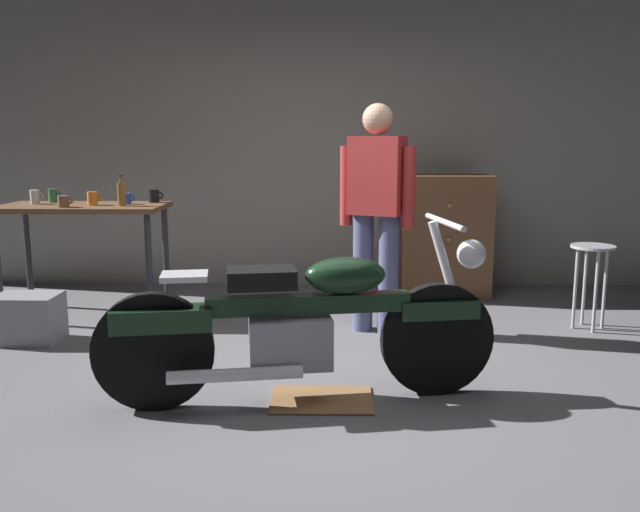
% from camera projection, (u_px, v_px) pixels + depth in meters
% --- Properties ---
extents(ground_plane, '(12.00, 12.00, 0.00)m').
position_uv_depth(ground_plane, '(325.00, 387.00, 3.85)').
color(ground_plane, slate).
extents(back_wall, '(8.00, 0.12, 3.10)m').
position_uv_depth(back_wall, '(328.00, 125.00, 6.33)').
color(back_wall, gray).
rests_on(back_wall, ground_plane).
extents(workbench, '(1.30, 0.64, 0.90)m').
position_uv_depth(workbench, '(83.00, 219.00, 5.31)').
color(workbench, brown).
rests_on(workbench, ground_plane).
extents(motorcycle, '(2.17, 0.71, 1.00)m').
position_uv_depth(motorcycle, '(303.00, 322.00, 3.57)').
color(motorcycle, black).
rests_on(motorcycle, ground_plane).
extents(person_standing, '(0.53, 0.36, 1.67)m').
position_uv_depth(person_standing, '(376.00, 208.00, 4.80)').
color(person_standing, slate).
rests_on(person_standing, ground_plane).
extents(shop_stool, '(0.32, 0.32, 0.64)m').
position_uv_depth(shop_stool, '(592.00, 264.00, 4.95)').
color(shop_stool, '#B2B2B7').
rests_on(shop_stool, ground_plane).
extents(wooden_dresser, '(0.80, 0.47, 1.10)m').
position_uv_depth(wooden_dresser, '(444.00, 236.00, 6.00)').
color(wooden_dresser, brown).
rests_on(wooden_dresser, ground_plane).
extents(drip_tray, '(0.56, 0.40, 0.01)m').
position_uv_depth(drip_tray, '(321.00, 400.00, 3.65)').
color(drip_tray, olive).
rests_on(drip_tray, ground_plane).
extents(storage_bin, '(0.44, 0.32, 0.34)m').
position_uv_depth(storage_bin, '(28.00, 318.00, 4.68)').
color(storage_bin, gray).
rests_on(storage_bin, ground_plane).
extents(mug_black_matte, '(0.12, 0.09, 0.11)m').
position_uv_depth(mug_black_matte, '(154.00, 196.00, 5.48)').
color(mug_black_matte, black).
rests_on(mug_black_matte, workbench).
extents(mug_white_ceramic, '(0.11, 0.07, 0.11)m').
position_uv_depth(mug_white_ceramic, '(35.00, 197.00, 5.35)').
color(mug_white_ceramic, white).
rests_on(mug_white_ceramic, workbench).
extents(mug_brown_stoneware, '(0.12, 0.08, 0.09)m').
position_uv_depth(mug_brown_stoneware, '(64.00, 201.00, 5.10)').
color(mug_brown_stoneware, brown).
rests_on(mug_brown_stoneware, workbench).
extents(mug_green_speckled, '(0.11, 0.07, 0.11)m').
position_uv_depth(mug_green_speckled, '(53.00, 195.00, 5.48)').
color(mug_green_speckled, '#3D7F4C').
rests_on(mug_green_speckled, workbench).
extents(mug_blue_enamel, '(0.10, 0.07, 0.09)m').
position_uv_depth(mug_blue_enamel, '(127.00, 198.00, 5.34)').
color(mug_blue_enamel, '#2D51AD').
rests_on(mug_blue_enamel, workbench).
extents(mug_orange_travel, '(0.11, 0.08, 0.11)m').
position_uv_depth(mug_orange_travel, '(93.00, 198.00, 5.25)').
color(mug_orange_travel, orange).
rests_on(mug_orange_travel, workbench).
extents(bottle, '(0.06, 0.06, 0.24)m').
position_uv_depth(bottle, '(121.00, 193.00, 5.19)').
color(bottle, olive).
rests_on(bottle, workbench).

